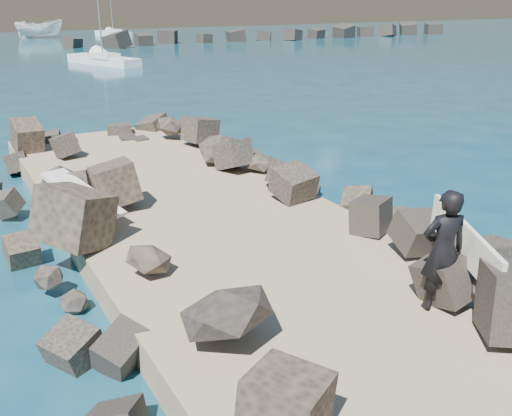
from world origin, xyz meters
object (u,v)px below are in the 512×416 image
(surfer_with_board, at_px, (446,250))
(sailboat_c, at_px, (104,60))
(surfboard_resting, at_px, (82,199))
(boat_imported, at_px, (39,29))

(surfer_with_board, relative_size, sailboat_c, 0.24)
(surfboard_resting, xyz_separation_m, surfer_with_board, (3.98, -6.80, 0.56))
(boat_imported, distance_m, surfer_with_board, 78.72)
(boat_imported, relative_size, sailboat_c, 0.64)
(surfboard_resting, relative_size, boat_imported, 0.40)
(surfboard_resting, bearing_deg, boat_imported, 61.61)
(surfer_with_board, distance_m, sailboat_c, 43.12)
(surfboard_resting, xyz_separation_m, sailboat_c, (10.32, 35.83, -0.69))
(boat_imported, bearing_deg, surfer_with_board, -173.30)
(surfboard_resting, distance_m, boat_imported, 72.48)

